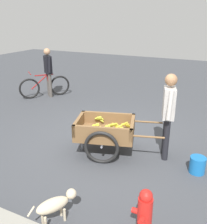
{
  "coord_description": "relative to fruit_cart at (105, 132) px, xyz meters",
  "views": [
    {
      "loc": [
        -2.21,
        4.46,
        2.56
      ],
      "look_at": [
        -0.09,
        0.13,
        0.75
      ],
      "focal_mm": 41.69,
      "sensor_mm": 36.0,
      "label": 1
    }
  ],
  "objects": [
    {
      "name": "ground_plane",
      "position": [
        0.23,
        -0.34,
        -0.44
      ],
      "size": [
        24.0,
        24.0,
        0.0
      ],
      "primitive_type": "plane",
      "color": "#3D3F44"
    },
    {
      "name": "fruit_cart",
      "position": [
        0.0,
        0.0,
        0.0
      ],
      "size": [
        1.8,
        1.2,
        0.69
      ],
      "color": "brown",
      "rests_on": "ground"
    },
    {
      "name": "vendor_person",
      "position": [
        -1.1,
        -0.33,
        0.53
      ],
      "size": [
        0.29,
        0.56,
        1.61
      ],
      "color": "black",
      "rests_on": "ground"
    },
    {
      "name": "bicycle",
      "position": [
        3.39,
        -2.46,
        -0.08
      ],
      "size": [
        1.11,
        1.31,
        0.85
      ],
      "color": "black",
      "rests_on": "ground"
    },
    {
      "name": "cyclist_person",
      "position": [
        3.29,
        -2.58,
        0.5
      ],
      "size": [
        0.42,
        0.43,
        1.57
      ],
      "color": "#4C4742",
      "rests_on": "ground"
    },
    {
      "name": "dog",
      "position": [
        -0.23,
        1.96,
        -0.17
      ],
      "size": [
        0.39,
        0.6,
        0.4
      ],
      "color": "beige",
      "rests_on": "ground"
    },
    {
      "name": "fire_hydrant",
      "position": [
        -1.33,
        1.69,
        -0.1
      ],
      "size": [
        0.25,
        0.25,
        0.67
      ],
      "color": "red",
      "rests_on": "ground"
    },
    {
      "name": "plastic_bucket",
      "position": [
        -1.73,
        -0.04,
        -0.29
      ],
      "size": [
        0.27,
        0.27,
        0.29
      ],
      "primitive_type": "cylinder",
      "color": "#1966B2",
      "rests_on": "ground"
    }
  ]
}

